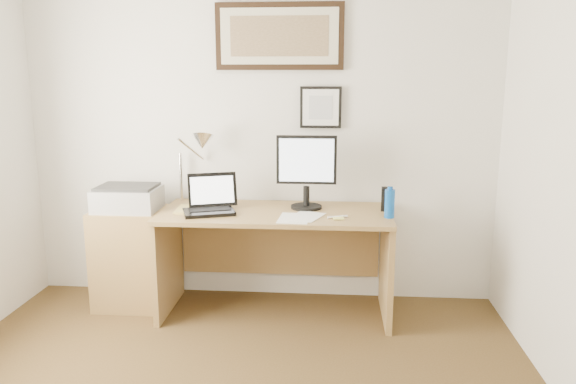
# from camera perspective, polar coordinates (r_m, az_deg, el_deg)

# --- Properties ---
(wall_back) EXTENTS (3.50, 0.02, 2.50)m
(wall_back) POSITION_cam_1_polar(r_m,az_deg,el_deg) (4.20, -2.87, 5.91)
(wall_back) COLOR silver
(wall_back) RESTS_ON ground
(side_cabinet) EXTENTS (0.50, 0.40, 0.73)m
(side_cabinet) POSITION_cam_1_polar(r_m,az_deg,el_deg) (4.30, -15.64, -6.46)
(side_cabinet) COLOR olive
(side_cabinet) RESTS_ON floor
(water_bottle) EXTENTS (0.07, 0.07, 0.19)m
(water_bottle) POSITION_cam_1_polar(r_m,az_deg,el_deg) (3.78, 10.28, -1.18)
(water_bottle) COLOR #0D50B1
(water_bottle) RESTS_ON desk
(bottle_cap) EXTENTS (0.03, 0.03, 0.02)m
(bottle_cap) POSITION_cam_1_polar(r_m,az_deg,el_deg) (3.75, 10.34, 0.39)
(bottle_cap) COLOR #0D50B1
(bottle_cap) RESTS_ON water_bottle
(speaker) EXTENTS (0.08, 0.07, 0.17)m
(speaker) POSITION_cam_1_polar(r_m,az_deg,el_deg) (3.97, 9.98, -0.71)
(speaker) COLOR black
(speaker) RESTS_ON desk
(paper_sheet_a) EXTENTS (0.22, 0.30, 0.00)m
(paper_sheet_a) POSITION_cam_1_polar(r_m,az_deg,el_deg) (3.72, 0.63, -2.68)
(paper_sheet_a) COLOR white
(paper_sheet_a) RESTS_ON desk
(paper_sheet_b) EXTENTS (0.27, 0.32, 0.00)m
(paper_sheet_b) POSITION_cam_1_polar(r_m,az_deg,el_deg) (3.76, 1.83, -2.49)
(paper_sheet_b) COLOR white
(paper_sheet_b) RESTS_ON desk
(sticky_pad) EXTENTS (0.08, 0.08, 0.01)m
(sticky_pad) POSITION_cam_1_polar(r_m,az_deg,el_deg) (3.72, 5.14, -2.65)
(sticky_pad) COLOR #E9EC6F
(sticky_pad) RESTS_ON desk
(marker_pen) EXTENTS (0.14, 0.06, 0.02)m
(marker_pen) POSITION_cam_1_polar(r_m,az_deg,el_deg) (3.74, 5.06, -2.53)
(marker_pen) COLOR white
(marker_pen) RESTS_ON desk
(book) EXTENTS (0.19, 0.25, 0.02)m
(book) POSITION_cam_1_polar(r_m,az_deg,el_deg) (4.00, -11.22, -1.74)
(book) COLOR tan
(book) RESTS_ON desk
(desk) EXTENTS (1.60, 0.70, 0.75)m
(desk) POSITION_cam_1_polar(r_m,az_deg,el_deg) (4.05, -1.17, -4.93)
(desk) COLOR olive
(desk) RESTS_ON floor
(laptop) EXTENTS (0.40, 0.40, 0.26)m
(laptop) POSITION_cam_1_polar(r_m,az_deg,el_deg) (3.91, -7.91, -1.20)
(laptop) COLOR black
(laptop) RESTS_ON desk
(lcd_monitor) EXTENTS (0.42, 0.22, 0.52)m
(lcd_monitor) POSITION_cam_1_polar(r_m,az_deg,el_deg) (3.93, 1.89, 2.43)
(lcd_monitor) COLOR black
(lcd_monitor) RESTS_ON desk
(printer) EXTENTS (0.44, 0.34, 0.18)m
(printer) POSITION_cam_1_polar(r_m,az_deg,el_deg) (4.17, -15.97, -0.59)
(printer) COLOR #A7A7A9
(printer) RESTS_ON side_cabinet
(desk_lamp) EXTENTS (0.29, 0.27, 0.53)m
(desk_lamp) POSITION_cam_1_polar(r_m,az_deg,el_deg) (4.10, -8.90, 4.75)
(desk_lamp) COLOR silver
(desk_lamp) RESTS_ON desk
(picture_large) EXTENTS (0.92, 0.04, 0.47)m
(picture_large) POSITION_cam_1_polar(r_m,az_deg,el_deg) (4.14, -0.88, 15.54)
(picture_large) COLOR black
(picture_large) RESTS_ON wall_back
(picture_small) EXTENTS (0.30, 0.03, 0.30)m
(picture_small) POSITION_cam_1_polar(r_m,az_deg,el_deg) (4.12, 3.34, 8.58)
(picture_small) COLOR black
(picture_small) RESTS_ON wall_back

